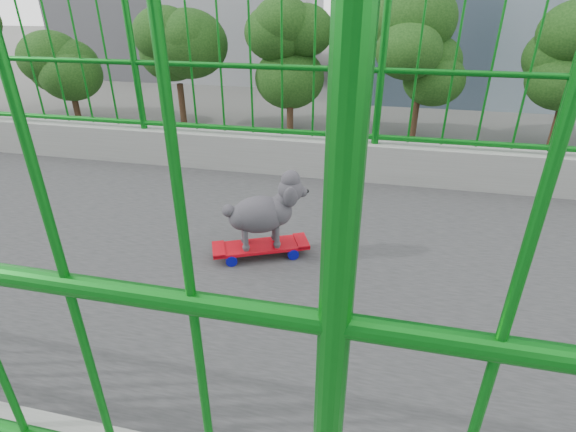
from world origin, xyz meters
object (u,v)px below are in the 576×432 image
at_px(car_3, 313,188).
at_px(poodle, 264,211).
at_px(car_0, 370,351).
at_px(skateboard, 261,247).
at_px(car_4, 561,182).

bearing_deg(car_3, poodle, -172.12).
relative_size(car_0, car_3, 0.95).
distance_m(poodle, car_0, 8.87).
distance_m(skateboard, car_4, 21.74).
bearing_deg(skateboard, poodle, 90.00).
height_order(poodle, car_3, poodle).
distance_m(skateboard, car_3, 16.93).
height_order(skateboard, car_4, skateboard).
xyz_separation_m(car_0, car_4, (-12.80, 8.12, -0.07)).
relative_size(skateboard, poodle, 1.27).
relative_size(car_3, car_4, 1.16).
bearing_deg(skateboard, car_3, 163.89).
bearing_deg(car_4, poodle, 154.42).
height_order(skateboard, poodle, poodle).
distance_m(skateboard, car_0, 8.71).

